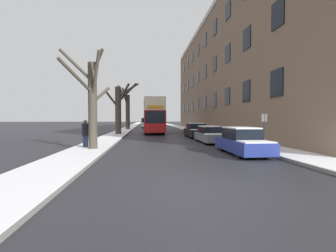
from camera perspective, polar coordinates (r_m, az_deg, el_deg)
ground_plane at (r=6.51m, az=13.25°, el=-15.16°), size 320.00×320.00×0.00m
sidewalk_left at (r=59.01m, az=-9.03°, el=-0.00°), size 2.34×130.00×0.16m
sidewalk_right at (r=59.38m, az=1.44°, el=0.03°), size 2.34×130.00×0.16m
terrace_facade_right at (r=35.03m, az=16.73°, el=12.40°), size 9.10×45.56×16.78m
bare_tree_left_0 at (r=13.87m, az=-18.81°, el=6.18°), size 2.67×3.45×5.91m
bare_tree_left_1 at (r=26.63m, az=-12.30°, el=4.57°), size 3.86×2.67×6.22m
bare_tree_left_2 at (r=39.89m, az=-10.34°, el=4.30°), size 1.99×2.89×7.70m
double_decker_bus at (r=30.43m, az=-3.69°, el=2.96°), size 2.55×10.24×4.46m
parked_car_0 at (r=12.79m, az=18.30°, el=-3.83°), size 1.68×4.16×1.44m
parked_car_1 at (r=18.28m, az=10.79°, el=-2.23°), size 1.78×4.14×1.34m
parked_car_2 at (r=23.33m, az=7.12°, el=-1.20°), size 1.86×4.42×1.49m
oncoming_van at (r=49.94m, az=-5.59°, el=0.96°), size 2.09×5.49×2.17m
pedestrian_left_sidewalk at (r=14.87m, az=-20.25°, el=-1.72°), size 0.40×0.40×1.84m
street_sign_post at (r=13.59m, az=23.21°, el=-0.92°), size 0.32×0.07×2.22m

